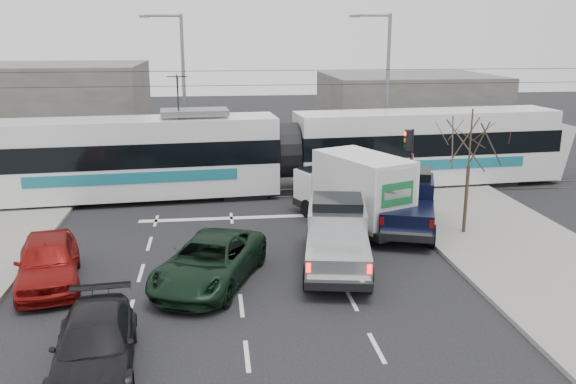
{
  "coord_description": "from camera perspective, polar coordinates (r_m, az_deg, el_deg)",
  "views": [
    {
      "loc": [
        -2.36,
        -19.98,
        8.01
      ],
      "look_at": [
        0.52,
        3.45,
        1.8
      ],
      "focal_mm": 38.0,
      "sensor_mm": 36.0,
      "label": 1
    }
  ],
  "objects": [
    {
      "name": "sidewalk_right",
      "position": [
        24.32,
        21.41,
        -5.37
      ],
      "size": [
        6.0,
        60.0,
        0.15
      ],
      "primitive_type": "cube",
      "color": "gray",
      "rests_on": "ground"
    },
    {
      "name": "ground",
      "position": [
        21.66,
        -0.25,
        -6.97
      ],
      "size": [
        120.0,
        120.0,
        0.0
      ],
      "primitive_type": "plane",
      "color": "black",
      "rests_on": "ground"
    },
    {
      "name": "dark_car",
      "position": [
        15.87,
        -17.64,
        -13.52
      ],
      "size": [
        2.32,
        4.87,
        1.37
      ],
      "primitive_type": "imported",
      "rotation": [
        0.0,
        0.0,
        0.09
      ],
      "color": "black",
      "rests_on": "ground"
    },
    {
      "name": "building_right",
      "position": [
        46.6,
        11.1,
        7.68
      ],
      "size": [
        12.0,
        10.0,
        5.0
      ],
      "primitive_type": "cube",
      "color": "slate",
      "rests_on": "ground"
    },
    {
      "name": "traffic_signal",
      "position": [
        28.41,
        11.26,
        3.76
      ],
      "size": [
        0.44,
        0.44,
        3.6
      ],
      "color": "black",
      "rests_on": "ground"
    },
    {
      "name": "navy_pickup",
      "position": [
        25.86,
        11.16,
        -0.89
      ],
      "size": [
        3.75,
        5.99,
        2.37
      ],
      "rotation": [
        0.0,
        0.0,
        -0.33
      ],
      "color": "black",
      "rests_on": "ground"
    },
    {
      "name": "building_left",
      "position": [
        43.86,
        -22.52,
        7.07
      ],
      "size": [
        14.0,
        10.0,
        6.0
      ],
      "primitive_type": "cube",
      "color": "slate",
      "rests_on": "ground"
    },
    {
      "name": "rails",
      "position": [
        31.12,
        -2.42,
        -0.17
      ],
      "size": [
        60.0,
        1.6,
        0.03
      ],
      "primitive_type": "cube",
      "color": "#33302D",
      "rests_on": "ground"
    },
    {
      "name": "street_lamp_far",
      "position": [
        36.15,
        -10.03,
        9.92
      ],
      "size": [
        2.38,
        0.25,
        9.0
      ],
      "color": "slate",
      "rests_on": "ground"
    },
    {
      "name": "silver_pickup",
      "position": [
        21.61,
        4.62,
        -3.95
      ],
      "size": [
        3.17,
        6.41,
        2.23
      ],
      "rotation": [
        0.0,
        0.0,
        -0.18
      ],
      "color": "black",
      "rests_on": "ground"
    },
    {
      "name": "street_lamp_near",
      "position": [
        35.45,
        8.99,
        9.87
      ],
      "size": [
        2.38,
        0.25,
        9.0
      ],
      "color": "slate",
      "rests_on": "ground"
    },
    {
      "name": "catenary",
      "position": [
        30.36,
        -2.5,
        6.9
      ],
      "size": [
        60.0,
        0.2,
        7.0
      ],
      "color": "black",
      "rests_on": "ground"
    },
    {
      "name": "box_truck",
      "position": [
        25.67,
        6.24,
        0.11
      ],
      "size": [
        4.51,
        6.68,
        3.17
      ],
      "rotation": [
        0.0,
        0.0,
        0.41
      ],
      "color": "black",
      "rests_on": "ground"
    },
    {
      "name": "green_car",
      "position": [
        20.16,
        -7.37,
        -6.46
      ],
      "size": [
        4.34,
        6.03,
        1.53
      ],
      "primitive_type": "imported",
      "rotation": [
        0.0,
        0.0,
        -0.37
      ],
      "color": "black",
      "rests_on": "ground"
    },
    {
      "name": "bare_tree",
      "position": [
        24.95,
        16.69,
        4.38
      ],
      "size": [
        2.4,
        2.4,
        5.0
      ],
      "color": "#47382B",
      "rests_on": "ground"
    },
    {
      "name": "tram",
      "position": [
        31.04,
        -0.27,
        3.79
      ],
      "size": [
        29.32,
        5.18,
        5.96
      ],
      "rotation": [
        0.0,
        0.0,
        0.08
      ],
      "color": "white",
      "rests_on": "ground"
    },
    {
      "name": "red_car",
      "position": [
        21.36,
        -21.55,
        -6.03
      ],
      "size": [
        2.86,
        5.07,
        1.63
      ],
      "primitive_type": "imported",
      "rotation": [
        0.0,
        0.0,
        0.2
      ],
      "color": "maroon",
      "rests_on": "ground"
    }
  ]
}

